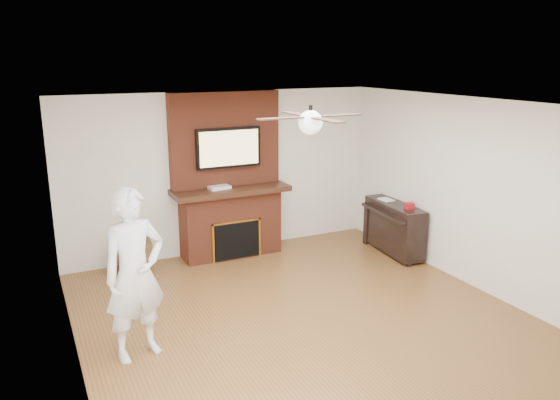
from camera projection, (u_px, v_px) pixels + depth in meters
name	position (u px, v px, depth m)	size (l,w,h in m)	color
room_shell	(309.00, 219.00, 6.05)	(5.36, 5.86, 2.86)	brown
fireplace	(229.00, 192.00, 8.33)	(1.78, 0.64, 2.50)	maroon
tv	(229.00, 148.00, 8.12)	(1.00, 0.08, 0.60)	black
ceiling_fan	(310.00, 121.00, 5.78)	(1.21, 1.21, 0.31)	black
person	(135.00, 274.00, 5.44)	(0.66, 0.44, 1.79)	silver
side_table	(135.00, 254.00, 7.84)	(0.50, 0.50, 0.53)	#4F3116
piano	(394.00, 227.00, 8.48)	(0.56, 1.26, 0.90)	black
cable_box	(219.00, 187.00, 8.15)	(0.32, 0.18, 0.05)	silver
candle_orange	(221.00, 256.00, 8.30)	(0.08, 0.08, 0.12)	#BA6C15
candle_green	(231.00, 256.00, 8.33)	(0.07, 0.07, 0.10)	#396F2C
candle_cream	(248.00, 252.00, 8.44)	(0.07, 0.07, 0.13)	beige
candle_blue	(247.00, 253.00, 8.48)	(0.06, 0.06, 0.07)	navy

